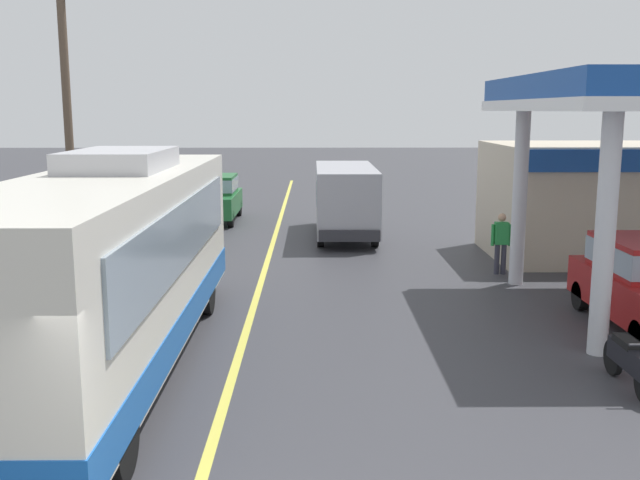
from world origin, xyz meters
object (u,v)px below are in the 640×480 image
Objects in this scene: pedestrian_near_pump at (501,240)px; car_trailing_behind_bus at (216,196)px; coach_bus_main at (110,270)px; motorcycle_parked_forecourt at (629,361)px; minibus_opposing_lane at (345,195)px.

car_trailing_behind_bus reaches higher than pedestrian_near_pump.
pedestrian_near_pump is at bearing -47.10° from car_trailing_behind_bus.
motorcycle_parked_forecourt is (8.48, -1.05, -1.28)m from coach_bus_main.
motorcycle_parked_forecourt is at bearing -63.38° from car_trailing_behind_bus.
minibus_opposing_lane is 14.73m from motorcycle_parked_forecourt.
motorcycle_parked_forecourt is 19.88m from car_trailing_behind_bus.
minibus_opposing_lane is at bearing 70.81° from coach_bus_main.
pedestrian_near_pump is at bearing -56.76° from minibus_opposing_lane.
pedestrian_near_pump reaches higher than motorcycle_parked_forecourt.
coach_bus_main is 2.63× the size of car_trailing_behind_bus.
pedestrian_near_pump is (3.94, -6.00, -0.54)m from minibus_opposing_lane.
car_trailing_behind_bus is at bearing 116.62° from motorcycle_parked_forecourt.
pedestrian_near_pump is at bearing 89.84° from motorcycle_parked_forecourt.
minibus_opposing_lane reaches higher than motorcycle_parked_forecourt.
coach_bus_main is 16.74m from car_trailing_behind_bus.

